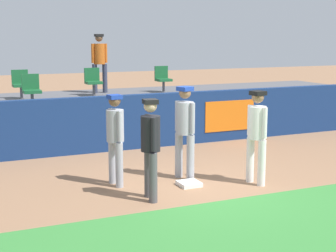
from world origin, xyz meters
TOP-DOWN VIEW (x-y plane):
  - ground_plane at (0.00, 0.00)m, footprint 60.00×60.00m
  - grass_foreground_strip at (0.00, -2.31)m, footprint 18.00×2.80m
  - first_base at (-0.08, 0.14)m, footprint 0.40×0.40m
  - player_fielder_home at (1.17, -0.24)m, footprint 0.39×0.58m
  - player_runner_visitor at (0.06, 0.63)m, footprint 0.45×0.50m
  - player_coach_visitor at (-1.34, 0.74)m, footprint 0.37×0.49m
  - player_umpire at (-1.06, -0.34)m, footprint 0.38×0.49m
  - field_wall at (0.01, 3.65)m, footprint 18.00×0.26m
  - bleacher_platform at (0.00, 6.22)m, footprint 18.00×4.80m
  - seat_back_center at (-0.05, 6.89)m, footprint 0.47×0.44m
  - seat_back_right at (2.27, 6.89)m, footprint 0.45×0.44m
  - seat_front_left at (-2.18, 5.09)m, footprint 0.44×0.44m
  - seat_back_left at (-2.20, 6.89)m, footprint 0.47×0.44m
  - spectator_hooded at (0.35, 7.51)m, footprint 0.52×0.35m

SIDE VIEW (x-z plane):
  - ground_plane at x=0.00m, z-range 0.00..0.00m
  - grass_foreground_strip at x=0.00m, z-range 0.00..0.01m
  - first_base at x=-0.08m, z-range 0.00..0.08m
  - bleacher_platform at x=0.00m, z-range 0.00..1.02m
  - field_wall at x=0.01m, z-range 0.00..1.38m
  - player_coach_visitor at x=-1.34m, z-range 0.14..1.89m
  - player_umpire at x=-1.06m, z-range 0.14..1.91m
  - player_fielder_home at x=1.17m, z-range 0.14..1.95m
  - player_runner_visitor at x=0.06m, z-range 0.15..2.00m
  - seat_front_left at x=-2.18m, z-range 1.07..1.91m
  - seat_back_right at x=2.27m, z-range 1.07..1.91m
  - seat_back_left at x=-2.20m, z-range 1.07..1.91m
  - seat_back_center at x=-0.05m, z-range 1.07..1.91m
  - spectator_hooded at x=0.35m, z-range 1.16..3.03m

